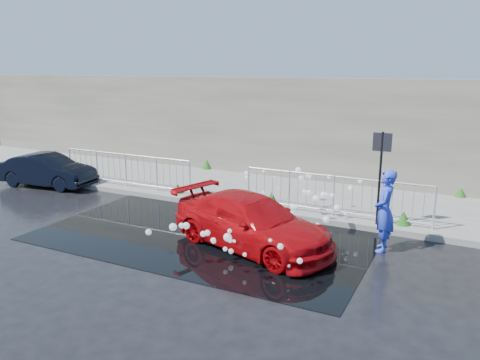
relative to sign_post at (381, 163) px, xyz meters
The scene contains 13 objects.
ground 5.50m from the sign_post, 143.57° to the right, with size 90.00×90.00×0.00m, color black.
pavement 4.90m from the sign_post, 155.66° to the left, with size 30.00×4.00×0.15m, color #5F5E5B.
curb 4.51m from the sign_post, behind, with size 30.00×0.25×0.16m, color #5F5E5B.
retaining_wall 5.87m from the sign_post, 135.69° to the left, with size 30.00×0.60×3.50m, color #575449.
puddle 4.59m from the sign_post, 150.42° to the right, with size 8.00×5.00×0.01m, color black.
sign_post is the anchor object (origin of this frame).
railing_left 8.26m from the sign_post, behind, with size 5.05×0.05×1.10m.
railing_right 1.57m from the sign_post, 168.23° to the left, with size 5.05×0.05×1.10m.
weeds 4.85m from the sign_post, 163.06° to the left, with size 12.17×3.93×0.42m.
water_spray 2.79m from the sign_post, 150.09° to the right, with size 3.60×5.50×1.17m.
red_car 3.56m from the sign_post, 133.89° to the right, with size 1.66×4.08×1.18m, color #A4060A.
dark_car 11.10m from the sign_post, behind, with size 1.19×3.40×1.12m, color black.
person 1.57m from the sign_post, 74.11° to the right, with size 0.68×0.44×1.85m, color blue.
Camera 1 is at (6.13, -8.45, 4.03)m, focal length 35.00 mm.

